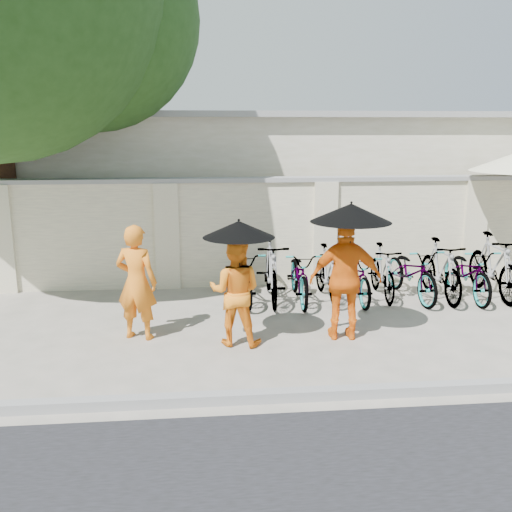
{
  "coord_description": "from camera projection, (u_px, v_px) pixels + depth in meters",
  "views": [
    {
      "loc": [
        -0.37,
        -7.54,
        3.0
      ],
      "look_at": [
        0.45,
        0.83,
        1.1
      ],
      "focal_mm": 40.0,
      "sensor_mm": 36.0,
      "label": 1
    }
  ],
  "objects": [
    {
      "name": "ground",
      "position": [
        230.0,
        346.0,
        8.01
      ],
      "size": [
        80.0,
        80.0,
        0.0
      ],
      "primitive_type": "plane",
      "color": "#A69B8C"
    },
    {
      "name": "kerb",
      "position": [
        238.0,
        397.0,
        6.35
      ],
      "size": [
        40.0,
        0.16,
        0.12
      ],
      "primitive_type": "cube",
      "color": "gray",
      "rests_on": "ground"
    },
    {
      "name": "compound_wall",
      "position": [
        272.0,
        233.0,
        10.99
      ],
      "size": [
        20.0,
        0.3,
        2.0
      ],
      "primitive_type": "cube",
      "color": "beige",
      "rests_on": "ground"
    },
    {
      "name": "building_behind",
      "position": [
        292.0,
        183.0,
        14.64
      ],
      "size": [
        14.0,
        6.0,
        3.2
      ],
      "primitive_type": "cube",
      "color": "silver",
      "rests_on": "ground"
    },
    {
      "name": "monk_left",
      "position": [
        136.0,
        282.0,
        8.14
      ],
      "size": [
        0.71,
        0.58,
        1.68
      ],
      "primitive_type": "imported",
      "rotation": [
        0.0,
        0.0,
        2.81
      ],
      "color": "orange",
      "rests_on": "ground"
    },
    {
      "name": "monk_center",
      "position": [
        235.0,
        291.0,
        7.93
      ],
      "size": [
        0.87,
        0.75,
        1.54
      ],
      "primitive_type": "imported",
      "rotation": [
        0.0,
        0.0,
        2.89
      ],
      "color": "orange",
      "rests_on": "ground"
    },
    {
      "name": "parasol_center",
      "position": [
        239.0,
        229.0,
        7.66
      ],
      "size": [
        0.98,
        0.98,
        0.91
      ],
      "color": "black",
      "rests_on": "ground"
    },
    {
      "name": "monk_right",
      "position": [
        346.0,
        280.0,
        8.12
      ],
      "size": [
        1.07,
        0.52,
        1.76
      ],
      "primitive_type": "imported",
      "rotation": [
        0.0,
        0.0,
        3.06
      ],
      "color": "orange",
      "rests_on": "ground"
    },
    {
      "name": "parasol_right",
      "position": [
        351.0,
        213.0,
        7.83
      ],
      "size": [
        1.13,
        1.13,
        0.98
      ],
      "color": "black",
      "rests_on": "ground"
    },
    {
      "name": "bike_0",
      "position": [
        242.0,
        275.0,
        9.98
      ],
      "size": [
        0.81,
        1.85,
        0.94
      ],
      "primitive_type": "imported",
      "rotation": [
        0.0,
        0.0,
        0.1
      ],
      "color": "gray",
      "rests_on": "ground"
    },
    {
      "name": "bike_1",
      "position": [
        271.0,
        271.0,
        9.93
      ],
      "size": [
        0.59,
        1.87,
        1.11
      ],
      "primitive_type": "imported",
      "rotation": [
        0.0,
        0.0,
        -0.04
      ],
      "color": "gray",
      "rests_on": "ground"
    },
    {
      "name": "bike_2",
      "position": [
        300.0,
        276.0,
        9.97
      ],
      "size": [
        0.67,
        1.8,
        0.94
      ],
      "primitive_type": "imported",
      "rotation": [
        0.0,
        0.0,
        -0.03
      ],
      "color": "gray",
      "rests_on": "ground"
    },
    {
      "name": "bike_3",
      "position": [
        327.0,
        273.0,
        10.07
      ],
      "size": [
        0.51,
        1.62,
        0.96
      ],
      "primitive_type": "imported",
      "rotation": [
        0.0,
        0.0,
        0.04
      ],
      "color": "gray",
      "rests_on": "ground"
    },
    {
      "name": "bike_4",
      "position": [
        357.0,
        276.0,
        10.02
      ],
      "size": [
        0.61,
        1.67,
        0.87
      ],
      "primitive_type": "imported",
      "rotation": [
        0.0,
        0.0,
        0.02
      ],
      "color": "gray",
      "rests_on": "ground"
    },
    {
      "name": "bike_5",
      "position": [
        382.0,
        272.0,
        10.18
      ],
      "size": [
        0.54,
        1.62,
        0.96
      ],
      "primitive_type": "imported",
      "rotation": [
        0.0,
        0.0,
        -0.06
      ],
      "color": "gray",
      "rests_on": "ground"
    },
    {
      "name": "bike_6",
      "position": [
        412.0,
        272.0,
        10.14
      ],
      "size": [
        0.86,
        1.9,
        0.96
      ],
      "primitive_type": "imported",
      "rotation": [
        0.0,
        0.0,
        0.12
      ],
      "color": "gray",
      "rests_on": "ground"
    },
    {
      "name": "bike_7",
      "position": [
        441.0,
        270.0,
        10.11
      ],
      "size": [
        0.5,
        1.77,
        1.06
      ],
      "primitive_type": "imported",
      "rotation": [
        0.0,
        0.0,
        -0.0
      ],
      "color": "gray",
      "rests_on": "ground"
    },
    {
      "name": "bike_8",
      "position": [
        468.0,
        272.0,
        10.16
      ],
      "size": [
        0.64,
        1.81,
        0.95
      ],
      "primitive_type": "imported",
      "rotation": [
        0.0,
        0.0,
        -0.0
      ],
      "color": "gray",
      "rests_on": "ground"
    },
    {
      "name": "bike_9",
      "position": [
        494.0,
        266.0,
        10.23
      ],
      "size": [
        0.56,
        1.91,
        1.14
      ],
      "primitive_type": "imported",
      "rotation": [
        0.0,
        0.0,
        -0.01
      ],
      "color": "gray",
      "rests_on": "ground"
    }
  ]
}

